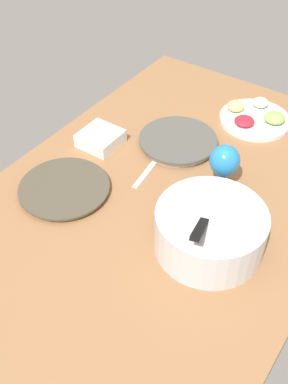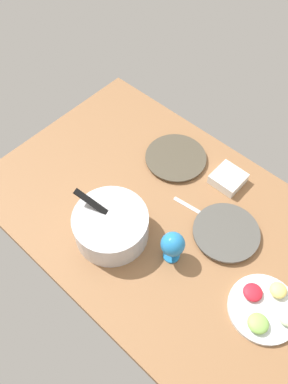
{
  "view_description": "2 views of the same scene",
  "coord_description": "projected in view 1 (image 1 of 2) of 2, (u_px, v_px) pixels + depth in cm",
  "views": [
    {
      "loc": [
        93.28,
        56.84,
        104.41
      ],
      "look_at": [
        8.18,
        -2.29,
        6.66
      ],
      "focal_mm": 43.91,
      "sensor_mm": 36.0,
      "label": 1
    },
    {
      "loc": [
        -52.12,
        70.03,
        145.98
      ],
      "look_at": [
        12.06,
        0.15,
        6.66
      ],
      "focal_mm": 36.06,
      "sensor_mm": 36.0,
      "label": 2
    }
  ],
  "objects": [
    {
      "name": "dinner_plate_left",
      "position": [
        178.0,
        141.0,
        1.69
      ],
      "size": [
        28.4,
        28.4,
        2.77
      ],
      "color": "silver",
      "rests_on": "ground_plane"
    },
    {
      "name": "fork_by_left_plate",
      "position": [
        147.0,
        172.0,
        1.59
      ],
      "size": [
        18.08,
        4.05,
        0.6
      ],
      "primitive_type": "cube",
      "rotation": [
        0.0,
        0.0,
        0.13
      ],
      "color": "silver",
      "rests_on": "ground_plane"
    },
    {
      "name": "fruit_platter",
      "position": [
        255.0,
        117.0,
        1.8
      ],
      "size": [
        26.99,
        26.99,
        5.52
      ],
      "color": "silver",
      "rests_on": "ground_plane"
    },
    {
      "name": "hurricane_glass_blue",
      "position": [
        224.0,
        162.0,
        1.48
      ],
      "size": [
        9.74,
        9.74,
        15.82
      ],
      "color": "#257DC2",
      "rests_on": "ground_plane"
    },
    {
      "name": "ground_plane",
      "position": [
        164.0,
        200.0,
        1.52
      ],
      "size": [
        160.0,
        104.0,
        4.0
      ],
      "primitive_type": "cube",
      "color": "#8C603D"
    },
    {
      "name": "mixing_bowl",
      "position": [
        210.0,
        229.0,
        1.31
      ],
      "size": [
        32.2,
        31.16,
        20.72
      ],
      "color": "silver",
      "rests_on": "ground_plane"
    },
    {
      "name": "dinner_plate_right",
      "position": [
        64.0,
        189.0,
        1.52
      ],
      "size": [
        29.56,
        29.56,
        2.08
      ],
      "color": "beige",
      "rests_on": "ground_plane"
    },
    {
      "name": "square_bowl_white",
      "position": [
        100.0,
        138.0,
        1.69
      ],
      "size": [
        13.59,
        13.59,
        5.02
      ],
      "color": "white",
      "rests_on": "ground_plane"
    }
  ]
}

